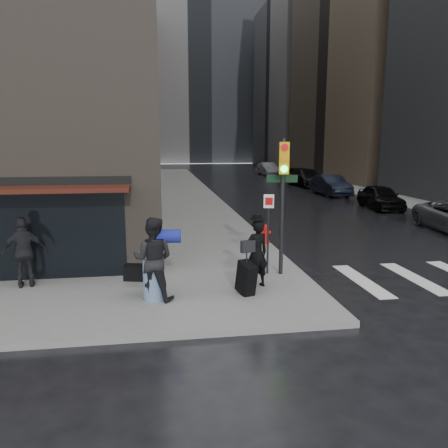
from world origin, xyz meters
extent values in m
plane|color=black|center=(0.00, 0.00, 0.00)|extent=(140.00, 140.00, 0.00)
cube|color=slate|center=(0.00, 27.00, 0.07)|extent=(4.00, 50.00, 0.15)
cube|color=slate|center=(13.50, 27.00, 0.07)|extent=(3.00, 50.00, 0.15)
cube|color=silver|center=(3.50, 1.00, 0.01)|extent=(0.50, 3.00, 0.01)
cube|color=silver|center=(5.10, 1.00, 0.01)|extent=(0.50, 3.00, 0.01)
cube|color=slate|center=(-13.00, 38.00, 17.00)|extent=(22.00, 24.00, 34.00)
cube|color=#5B2F1F|center=(-13.00, 62.00, 13.00)|extent=(22.00, 20.00, 26.00)
cube|color=slate|center=(26.00, 58.00, 12.50)|extent=(22.00, 20.00, 25.00)
cube|color=slate|center=(6.00, 78.00, 16.00)|extent=(40.00, 12.00, 32.00)
imported|color=black|center=(0.36, 0.52, 1.03)|extent=(0.74, 0.59, 1.75)
cylinder|color=black|center=(0.36, 0.52, 1.92)|extent=(0.37, 0.37, 0.05)
cylinder|color=black|center=(0.36, 0.52, 1.98)|extent=(0.23, 0.23, 0.14)
cube|color=black|center=(0.10, 0.37, 1.26)|extent=(0.39, 0.23, 0.30)
cube|color=black|center=(-0.02, -0.03, 0.56)|extent=(0.49, 0.74, 0.89)
cylinder|color=black|center=(-0.02, -0.03, 1.03)|extent=(0.04, 0.04, 0.41)
imported|color=black|center=(-2.24, -0.06, 1.14)|extent=(1.12, 0.97, 1.98)
cube|color=black|center=(-2.64, 0.25, 0.74)|extent=(0.65, 0.46, 0.37)
cylinder|color=navy|center=(-1.89, -0.01, 1.67)|extent=(0.62, 0.36, 0.32)
imported|color=black|center=(-5.50, 1.40, 1.06)|extent=(1.14, 0.69, 1.82)
cylinder|color=black|center=(1.29, 1.51, 2.04)|extent=(0.11, 0.11, 3.77)
cube|color=orange|center=(1.25, 1.30, 3.41)|extent=(0.29, 0.22, 0.85)
cylinder|color=red|center=(1.23, 1.21, 3.69)|extent=(0.19, 0.08, 0.19)
cylinder|color=orange|center=(1.23, 1.21, 3.41)|extent=(0.19, 0.08, 0.19)
cylinder|color=#19E533|center=(1.23, 1.21, 3.12)|extent=(0.19, 0.08, 0.19)
cylinder|color=black|center=(0.92, 1.58, 1.28)|extent=(0.06, 0.06, 2.26)
cube|color=white|center=(0.92, 1.55, 2.23)|extent=(0.28, 0.07, 0.38)
cube|color=black|center=(1.29, 1.59, 2.84)|extent=(0.84, 0.19, 0.21)
cylinder|color=#AB0F0A|center=(1.80, 5.33, 0.20)|extent=(0.31, 0.31, 0.10)
cylinder|color=#AB0F0A|center=(1.80, 5.33, 0.44)|extent=(0.23, 0.23, 0.58)
sphere|color=#AB0F0A|center=(1.80, 5.33, 0.75)|extent=(0.21, 0.21, 0.21)
cylinder|color=#AB0F0A|center=(1.80, 5.33, 0.54)|extent=(0.41, 0.21, 0.13)
imported|color=black|center=(10.70, 13.50, 0.70)|extent=(2.06, 4.25, 1.40)
imported|color=black|center=(10.41, 20.25, 0.75)|extent=(1.64, 4.56, 1.50)
imported|color=black|center=(10.93, 27.00, 0.76)|extent=(2.39, 5.36, 1.53)
imported|color=black|center=(11.40, 33.75, 0.66)|extent=(1.84, 3.99, 1.33)
imported|color=#45454B|center=(10.82, 40.50, 0.76)|extent=(1.65, 4.64, 1.52)
camera|label=1|loc=(-2.09, -10.03, 3.81)|focal=35.00mm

